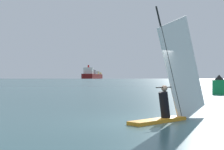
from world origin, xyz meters
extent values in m
plane|color=#386066|center=(0.00, 0.00, 0.00)|extent=(4000.00, 4000.00, 0.00)
cube|color=orange|center=(0.65, 0.21, 0.06)|extent=(2.10, 2.28, 0.12)
cylinder|color=black|center=(1.06, 0.69, 2.05)|extent=(1.04, 1.18, 3.88)
cube|color=white|center=(1.61, 1.31, 1.84)|extent=(2.01, 2.29, 4.08)
cylinder|color=black|center=(1.18, 0.82, 1.20)|extent=(1.22, 1.39, 0.04)
cylinder|color=black|center=(0.88, 0.48, 0.58)|extent=(0.56, 0.57, 0.97)
sphere|color=tan|center=(0.88, 0.48, 1.16)|extent=(0.22, 0.22, 0.22)
cube|color=maroon|center=(-131.76, 863.11, 5.84)|extent=(29.46, 174.84, 11.68)
cube|color=silver|center=(-132.81, 796.83, 19.41)|extent=(22.17, 16.80, 15.45)
cylinder|color=red|center=(-132.81, 796.83, 30.13)|extent=(4.00, 4.00, 6.00)
cube|color=#99999E|center=(-132.15, 838.45, 16.88)|extent=(24.25, 14.28, 10.40)
cube|color=#99999E|center=(-131.91, 853.90, 12.98)|extent=(24.25, 14.28, 2.60)
cube|color=#99999E|center=(-131.67, 869.35, 14.28)|extent=(24.25, 14.28, 5.20)
cube|color=gold|center=(-131.42, 884.79, 14.28)|extent=(24.25, 14.28, 5.20)
cube|color=#99999E|center=(-131.18, 900.24, 15.58)|extent=(24.25, 14.28, 7.80)
cube|color=#99999E|center=(-130.93, 915.69, 12.98)|extent=(24.25, 14.28, 2.60)
cube|color=gold|center=(-130.69, 931.14, 14.28)|extent=(24.25, 14.28, 5.20)
cylinder|color=#19994C|center=(7.25, 20.98, 0.67)|extent=(1.27, 1.27, 1.34)
cone|color=black|center=(7.25, 20.98, 1.59)|extent=(0.89, 0.89, 0.50)
camera|label=1|loc=(0.15, -11.43, 1.52)|focal=53.97mm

